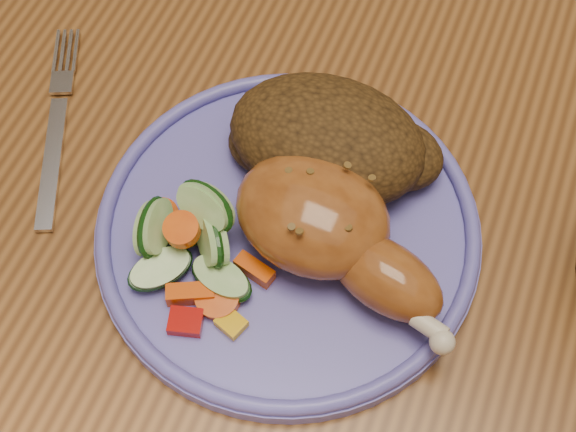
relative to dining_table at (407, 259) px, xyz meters
The scene contains 7 objects.
dining_table is the anchor object (origin of this frame).
plate 0.13m from the dining_table, 144.42° to the right, with size 0.25×0.25×0.01m, color #5C55B6.
plate_rim 0.14m from the dining_table, 144.42° to the right, with size 0.25×0.25×0.01m, color #5C55B6.
chicken_leg 0.14m from the dining_table, 128.26° to the right, with size 0.16×0.11×0.05m.
rice_pilaf 0.14m from the dining_table, behind, with size 0.14×0.10×0.06m.
vegetable_pile 0.19m from the dining_table, 143.07° to the right, with size 0.10×0.10×0.05m.
fork 0.28m from the dining_table, behind, with size 0.07×0.15×0.00m.
Camera 1 is at (0.01, -0.29, 1.22)m, focal length 50.00 mm.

